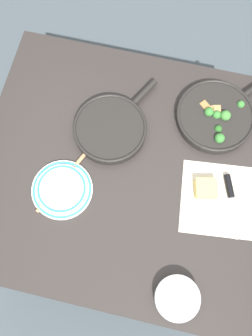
# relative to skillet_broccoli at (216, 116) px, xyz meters

# --- Properties ---
(ground_plane) EXTENTS (14.00, 14.00, 0.00)m
(ground_plane) POSITION_rel_skillet_broccoli_xyz_m (0.29, 0.28, -0.76)
(ground_plane) COLOR #424C51
(dining_table_red) EXTENTS (1.10, 0.99, 0.74)m
(dining_table_red) POSITION_rel_skillet_broccoli_xyz_m (0.29, 0.28, -0.10)
(dining_table_red) COLOR #2D2826
(dining_table_red) RESTS_ON ground_plane
(skillet_broccoli) EXTENTS (0.33, 0.37, 0.06)m
(skillet_broccoli) POSITION_rel_skillet_broccoli_xyz_m (0.00, 0.00, 0.00)
(skillet_broccoli) COLOR black
(skillet_broccoli) RESTS_ON dining_table_red
(skillet_eggs) EXTENTS (0.28, 0.38, 0.04)m
(skillet_eggs) POSITION_rel_skillet_broccoli_xyz_m (0.38, 0.14, -0.00)
(skillet_eggs) COLOR black
(skillet_eggs) RESTS_ON dining_table_red
(wooden_spoon) EXTENTS (0.19, 0.39, 0.02)m
(wooden_spoon) POSITION_rel_skillet_broccoli_xyz_m (0.46, 0.27, -0.02)
(wooden_spoon) COLOR tan
(wooden_spoon) RESTS_ON dining_table_red
(parchment_sheet) EXTENTS (0.32, 0.30, 0.00)m
(parchment_sheet) POSITION_rel_skillet_broccoli_xyz_m (-0.07, 0.31, -0.02)
(parchment_sheet) COLOR beige
(parchment_sheet) RESTS_ON dining_table_red
(grater_knife) EXTENTS (0.10, 0.23, 0.02)m
(grater_knife) POSITION_rel_skillet_broccoli_xyz_m (-0.10, 0.30, -0.01)
(grater_knife) COLOR silver
(grater_knife) RESTS_ON dining_table_red
(cheese_block) EXTENTS (0.09, 0.08, 0.04)m
(cheese_block) POSITION_rel_skillet_broccoli_xyz_m (-0.01, 0.29, -0.00)
(cheese_block) COLOR #EACC66
(cheese_block) RESTS_ON dining_table_red
(dinner_plate_stack) EXTENTS (0.22, 0.22, 0.03)m
(dinner_plate_stack) POSITION_rel_skillet_broccoli_xyz_m (0.49, 0.41, -0.01)
(dinner_plate_stack) COLOR white
(dinner_plate_stack) RESTS_ON dining_table_red
(prep_bowl_steel) EXTENTS (0.15, 0.15, 0.05)m
(prep_bowl_steel) POSITION_rel_skillet_broccoli_xyz_m (0.02, 0.68, -0.00)
(prep_bowl_steel) COLOR #B7B7BC
(prep_bowl_steel) RESTS_ON dining_table_red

